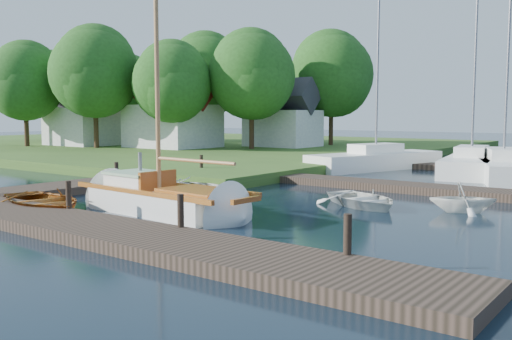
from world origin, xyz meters
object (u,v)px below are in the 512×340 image
Objects in this scene: tender_d at (463,195)px; tree_6 at (49,85)px; mooring_post_3 at (348,234)px; marina_boat_2 at (503,166)px; house_b at (85,117)px; tree_0 at (25,81)px; tree_5 at (126,88)px; tree_7 at (332,74)px; house_a at (173,115)px; tree_4 at (206,75)px; mooring_post_2 at (181,211)px; marina_boat_0 at (376,159)px; sailboat at (167,202)px; mooring_post_4 at (117,172)px; house_c at (283,120)px; tree_2 at (172,82)px; tree_3 at (252,75)px; mooring_post_1 at (69,195)px; tender_a at (185,184)px; dinghy at (42,198)px; tender_c at (363,196)px; marina_boat_1 at (471,163)px; tree_1 at (95,72)px; mooring_post_5 at (201,163)px.

tree_6 reaches higher than tender_d.
mooring_post_3 is 18.77m from marina_boat_2.
tree_0 reaches higher than house_b.
tree_5 is 0.86× the size of tree_7.
house_a is (-24.31, 2.31, 2.39)m from marina_boat_2.
tree_4 is 1.14× the size of tree_6.
mooring_post_2 is 0.07× the size of marina_boat_0.
house_b is at bearing 151.86° from sailboat.
tree_5 is (-23.00, 20.05, 4.72)m from mooring_post_4.
tree_6 is (-22.00, -5.95, 3.06)m from house_c.
mooring_post_2 is 43.29m from tree_6.
marina_boat_2 is 22.79m from tree_2.
house_a is 0.72× the size of tree_3.
tree_5 is at bearing 157.95° from house_a.
tree_0 is at bearing 150.86° from mooring_post_1.
house_c is 0.64× the size of tree_0.
tree_2 is at bearing 26.74° from tender_a.
tender_c is at bearing -36.93° from dinghy.
mooring_post_4 reaches higher than tender_a.
tree_2 is 9.01m from tree_4.
house_b is (-29.50, 19.00, 2.07)m from mooring_post_2.
sailboat reaches higher than tree_0.
mooring_post_4 is 0.23× the size of tender_a.
tree_6 is (-18.00, 2.00, 0.39)m from tree_2.
marina_boat_2 is (8.32, 12.89, 0.22)m from tender_a.
mooring_post_2 is 0.09× the size of tree_3.
marina_boat_0 reaches higher than tender_d.
tree_5 is (-27.00, 25.05, 4.72)m from mooring_post_1.
house_a is at bearing 138.87° from sailboat.
mooring_post_1 is 32.79m from tree_7.
house_b is at bearing 81.05° from marina_boat_1.
tree_5 reaches higher than tender_a.
tender_c is 0.35× the size of tree_1.
house_a is at bearing 44.66° from tree_1.
marina_boat_2 is 35.23m from tree_5.
tree_3 is at bearing 33.16° from dinghy.
tender_d is 0.38× the size of house_c.
mooring_post_2 is at bearing -25.54° from tree_0.
tree_7 reaches higher than tree_3.
tree_5 is (-25.99, 19.25, 5.06)m from tender_a.
mooring_post_1 is 9.00m from mooring_post_3.
tree_7 is at bearing 41.74° from marina_boat_1.
marina_boat_2 is at bearing 37.54° from mooring_post_5.
mooring_post_5 is at bearing 125.37° from marina_boat_1.
tree_4 is at bearing 108.28° from house_a.
marina_boat_2 reaches higher than sailboat.
tree_5 reaches higher than house_c.
tree_2 reaches higher than mooring_post_4.
tender_a is at bearing 131.42° from tender_c.
sailboat is at bearing -53.70° from mooring_post_5.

